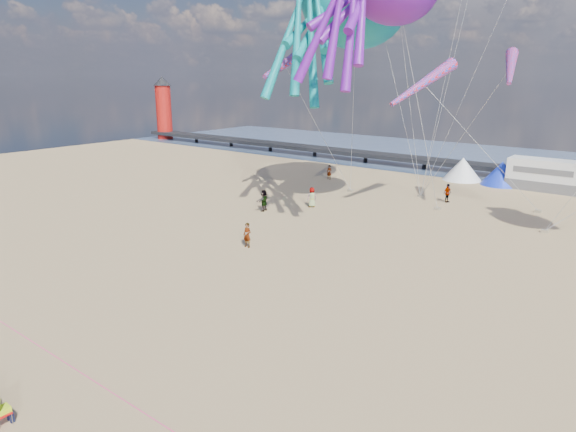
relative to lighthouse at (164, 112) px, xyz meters
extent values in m
plane|color=tan|center=(56.00, -44.00, -4.50)|extent=(120.00, 120.00, 0.00)
plane|color=#3D5275|center=(56.00, 11.00, -4.48)|extent=(120.00, 120.00, 0.00)
cube|color=black|center=(28.00, 0.00, -3.50)|extent=(60.00, 3.00, 0.50)
cylinder|color=#A5140F|center=(0.00, 0.00, 0.00)|extent=(2.60, 2.60, 9.00)
cube|color=silver|center=(62.00, -4.00, -3.00)|extent=(6.60, 2.50, 3.00)
cone|color=white|center=(54.00, -4.00, -3.30)|extent=(4.00, 4.00, 2.40)
cone|color=#1933CC|center=(58.00, -4.00, -3.30)|extent=(4.00, 4.00, 2.40)
cylinder|color=#F2338C|center=(56.00, -49.00, -4.48)|extent=(34.00, 0.03, 0.03)
imported|color=tan|center=(51.00, -34.34, -3.69)|extent=(0.60, 0.40, 1.63)
imported|color=#7F6659|center=(56.53, -14.53, -3.68)|extent=(0.89, 1.20, 1.65)
imported|color=#7F6659|center=(45.81, -26.69, -3.62)|extent=(0.62, 1.10, 1.76)
imported|color=#7F6659|center=(42.71, -12.44, -3.73)|extent=(1.44, 0.52, 1.53)
imported|color=#7F6659|center=(48.16, -23.20, -3.66)|extent=(0.67, 0.73, 1.68)
cube|color=gray|center=(47.63, -16.11, -4.39)|extent=(0.50, 0.35, 0.22)
cube|color=gray|center=(56.92, -17.56, -4.39)|extent=(0.50, 0.35, 0.22)
cube|color=gray|center=(65.44, -18.93, -4.39)|extent=(0.50, 0.35, 0.22)
cube|color=gray|center=(63.70, -13.32, -4.39)|extent=(0.50, 0.35, 0.22)
cube|color=gray|center=(53.92, -14.19, -4.39)|extent=(0.50, 0.35, 0.22)
camera|label=1|loc=(72.63, -57.54, 6.35)|focal=32.00mm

